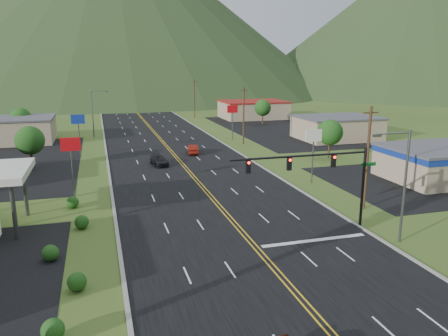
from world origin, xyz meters
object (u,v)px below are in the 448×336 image
object	(u,v)px
streetlight_west	(94,110)
car_red_far	(193,149)
car_dark_mid	(159,161)
streetlight_east	(402,179)
traffic_signal	(322,170)

from	to	relation	value
streetlight_west	car_red_far	xyz separation A→B (m)	(14.75, -21.02, -4.47)
streetlight_west	car_dark_mid	bearing A→B (deg)	-73.05
streetlight_west	car_red_far	size ratio (longest dim) A/B	2.10
streetlight_east	car_red_far	bearing A→B (deg)	101.76
streetlight_east	streetlight_west	size ratio (longest dim) A/B	1.00
streetlight_west	streetlight_east	bearing A→B (deg)	-69.14
streetlight_east	car_dark_mid	bearing A→B (deg)	114.05
car_dark_mid	traffic_signal	bearing A→B (deg)	-78.98
traffic_signal	streetlight_west	xyz separation A→B (m)	(-18.16, 56.00, -0.15)
traffic_signal	streetlight_east	world-z (taller)	streetlight_east
traffic_signal	streetlight_west	distance (m)	58.88
traffic_signal	streetlight_west	world-z (taller)	streetlight_west
streetlight_east	car_dark_mid	distance (m)	35.66
traffic_signal	car_red_far	bearing A→B (deg)	95.58
car_red_far	car_dark_mid	bearing A→B (deg)	55.76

